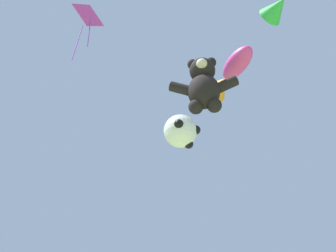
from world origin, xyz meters
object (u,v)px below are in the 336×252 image
at_px(teddy_bear_kite, 203,85).
at_px(soccer_ball_kite, 181,131).
at_px(fish_kite_magenta, 228,75).
at_px(diamond_kite, 88,18).

height_order(teddy_bear_kite, soccer_ball_kite, teddy_bear_kite).
xyz_separation_m(soccer_ball_kite, fish_kite_magenta, (1.60, 0.65, 2.67)).
bearing_deg(teddy_bear_kite, soccer_ball_kite, 160.96).
height_order(soccer_ball_kite, diamond_kite, diamond_kite).
bearing_deg(diamond_kite, teddy_bear_kite, 4.85).
bearing_deg(soccer_ball_kite, fish_kite_magenta, 22.32).
relative_size(soccer_ball_kite, diamond_kite, 0.33).
xyz_separation_m(teddy_bear_kite, diamond_kite, (-3.95, -0.34, 3.43)).
bearing_deg(diamond_kite, soccer_ball_kite, 10.43).
xyz_separation_m(fish_kite_magenta, diamond_kite, (-4.81, -1.25, 2.24)).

